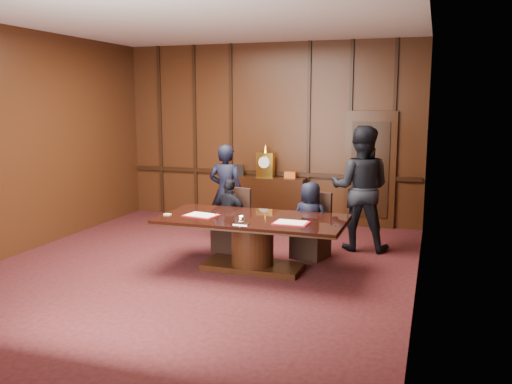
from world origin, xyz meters
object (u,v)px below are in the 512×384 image
Objects in this scene: signatory_left at (230,215)px; signatory_right at (310,220)px; witness_right at (360,188)px; sideboard at (265,198)px; conference_table at (253,235)px; witness_left at (226,192)px.

signatory_left is 1.30m from signatory_right.
witness_right is at bearing -142.56° from signatory_left.
conference_table is (0.75, -3.02, 0.02)m from sideboard.
witness_left is (-0.25, -1.50, 0.34)m from sideboard.
signatory_right is 0.72× the size of witness_left.
witness_right reaches higher than signatory_right.
sideboard is at bearing -37.00° from witness_right.
signatory_right is (1.30, 0.00, 0.01)m from signatory_left.
signatory_left is at bearing 8.63° from signatory_right.
witness_right is (1.94, 0.77, 0.42)m from signatory_left.
signatory_right is (0.65, 0.80, 0.08)m from conference_table.
witness_right is at bearing -121.08° from signatory_right.
witness_right is at bearing -35.28° from sideboard.
sideboard is 3.11m from conference_table.
witness_right reaches higher than witness_left.
conference_table is 1.59× the size of witness_left.
signatory_right is (1.40, -2.22, 0.11)m from sideboard.
sideboard is at bearing -49.06° from signatory_right.
conference_table is 2.21× the size of signatory_right.
witness_right reaches higher than signatory_left.
conference_table is at bearing 144.86° from signatory_left.
sideboard reaches higher than conference_table.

